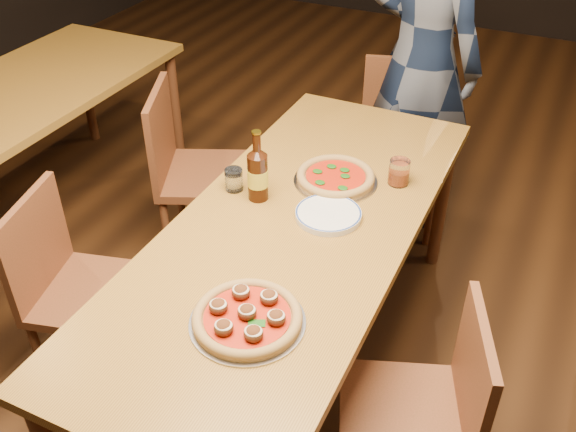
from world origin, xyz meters
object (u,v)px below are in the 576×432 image
at_px(chair_end, 400,149).
at_px(plate_stack, 328,215).
at_px(table_main, 294,241).
at_px(water_glass, 234,180).
at_px(chair_main_e, 403,413).
at_px(pizza_meatball, 247,317).
at_px(diner, 421,59).
at_px(table_left, 1,114).
at_px(chair_main_sw, 208,174).
at_px(chair_main_nw, 92,292).
at_px(pizza_margherita, 336,177).
at_px(beer_bottle, 258,176).
at_px(amber_glass, 399,172).

xyz_separation_m(chair_end, plate_stack, (0.04, -1.09, 0.31)).
xyz_separation_m(table_main, water_glass, (-0.30, 0.11, 0.11)).
relative_size(chair_main_e, pizza_meatball, 2.49).
relative_size(chair_end, diner, 0.51).
bearing_deg(table_left, chair_main_sw, 13.76).
distance_m(chair_main_nw, pizza_meatball, 0.85).
xyz_separation_m(pizza_meatball, water_glass, (-0.38, 0.60, 0.02)).
bearing_deg(pizza_margherita, chair_main_nw, -137.72).
xyz_separation_m(table_left, chair_main_nw, (1.01, -0.63, -0.25)).
bearing_deg(chair_main_sw, water_glass, -160.68).
distance_m(pizza_meatball, beer_bottle, 0.65).
distance_m(plate_stack, beer_bottle, 0.29).
bearing_deg(plate_stack, chair_main_nw, -151.55).
relative_size(table_left, diner, 1.14).
height_order(chair_end, pizza_meatball, chair_end).
relative_size(pizza_meatball, pizza_margherita, 1.05).
xyz_separation_m(chair_end, amber_glass, (0.20, -0.77, 0.35)).
height_order(beer_bottle, diner, diner).
bearing_deg(pizza_margherita, diner, 87.82).
bearing_deg(pizza_margherita, chair_main_sw, 163.07).
distance_m(table_main, table_left, 1.73).
bearing_deg(water_glass, chair_main_nw, -131.46).
xyz_separation_m(table_main, diner, (0.07, 1.33, 0.20)).
bearing_deg(table_main, pizza_margherita, 85.13).
bearing_deg(beer_bottle, chair_main_nw, -139.52).
height_order(chair_main_sw, beer_bottle, beer_bottle).
distance_m(pizza_meatball, diner, 1.83).
bearing_deg(pizza_margherita, amber_glass, 22.90).
distance_m(pizza_margherita, water_glass, 0.39).
height_order(chair_main_sw, plate_stack, chair_main_sw).
height_order(pizza_margherita, water_glass, water_glass).
relative_size(pizza_margherita, water_glass, 3.78).
xyz_separation_m(chair_main_nw, amber_glass, (0.94, 0.74, 0.37)).
bearing_deg(water_glass, beer_bottle, -7.28).
bearing_deg(chair_main_sw, pizza_meatball, -166.57).
height_order(pizza_meatball, water_glass, water_glass).
relative_size(table_main, plate_stack, 8.47).
distance_m(chair_main_nw, plate_stack, 0.94).
bearing_deg(chair_main_e, diner, 175.11).
xyz_separation_m(chair_main_e, chair_end, (-0.49, 1.53, 0.03)).
relative_size(chair_end, water_glass, 10.59).
distance_m(chair_main_nw, pizza_margherita, 1.02).
height_order(chair_end, pizza_margherita, chair_end).
height_order(chair_main_nw, chair_main_sw, chair_main_sw).
bearing_deg(plate_stack, chair_main_sw, 150.48).
bearing_deg(pizza_margherita, plate_stack, -74.34).
xyz_separation_m(pizza_meatball, beer_bottle, (-0.27, 0.59, 0.07)).
distance_m(chair_end, diner, 0.45).
height_order(chair_main_sw, chair_end, chair_main_sw).
bearing_deg(diner, pizza_margherita, 106.73).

